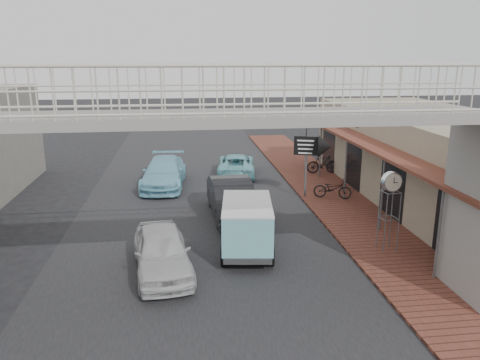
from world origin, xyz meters
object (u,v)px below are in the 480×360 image
object	(u,v)px
angkot_curb	(236,164)
motorcycle_far	(323,164)
dark_sedan	(232,199)
angkot_van	(247,219)
street_clock	(391,185)
white_hatchback	(162,251)
angkot_far	(164,173)
arrow_sign	(323,147)
motorcycle_near	(332,189)

from	to	relation	value
angkot_curb	motorcycle_far	world-z (taller)	angkot_curb
dark_sedan	angkot_van	xyz separation A→B (m)	(0.12, -3.57, 0.36)
angkot_van	street_clock	size ratio (longest dim) A/B	1.40
white_hatchback	dark_sedan	world-z (taller)	dark_sedan
angkot_van	angkot_far	bearing A→B (deg)	116.67
dark_sedan	arrow_sign	xyz separation A→B (m)	(4.38, 1.91, 1.70)
dark_sedan	motorcycle_far	xyz separation A→B (m)	(5.83, 6.42, -0.15)
angkot_curb	angkot_far	xyz separation A→B (m)	(-3.96, -1.91, 0.12)
angkot_van	street_clock	world-z (taller)	street_clock
motorcycle_near	arrow_sign	size ratio (longest dim) A/B	0.59
motorcycle_near	arrow_sign	xyz separation A→B (m)	(-0.51, 0.19, 1.93)
angkot_curb	street_clock	size ratio (longest dim) A/B	1.57
angkot_far	motorcycle_far	size ratio (longest dim) A/B	2.78
street_clock	arrow_sign	size ratio (longest dim) A/B	0.93
motorcycle_far	dark_sedan	bearing A→B (deg)	140.71
angkot_van	street_clock	distance (m)	4.94
street_clock	angkot_far	bearing A→B (deg)	124.00
white_hatchback	street_clock	xyz separation A→B (m)	(7.56, 0.60, 1.68)
dark_sedan	arrow_sign	size ratio (longest dim) A/B	1.62
white_hatchback	angkot_curb	bearing A→B (deg)	65.53
white_hatchback	angkot_far	world-z (taller)	angkot_far
white_hatchback	angkot_van	world-z (taller)	angkot_van
angkot_far	dark_sedan	bearing A→B (deg)	-55.23
dark_sedan	angkot_van	distance (m)	3.59
motorcycle_near	street_clock	distance (m)	6.29
street_clock	motorcycle_far	bearing A→B (deg)	79.00
dark_sedan	street_clock	size ratio (longest dim) A/B	1.74
angkot_van	arrow_sign	distance (m)	7.07
motorcycle_near	street_clock	bearing A→B (deg)	-158.47
white_hatchback	motorcycle_far	distance (m)	14.18
angkot_curb	arrow_sign	distance (m)	6.40
motorcycle_near	arrow_sign	distance (m)	2.01
angkot_curb	arrow_sign	world-z (taller)	arrow_sign
angkot_van	street_clock	bearing A→B (deg)	-1.71
angkot_far	street_clock	bearing A→B (deg)	-45.68
white_hatchback	angkot_far	size ratio (longest dim) A/B	0.83
street_clock	arrow_sign	distance (m)	6.23
angkot_far	angkot_van	bearing A→B (deg)	-65.83
white_hatchback	angkot_curb	size ratio (longest dim) A/B	0.95
street_clock	motorcycle_near	bearing A→B (deg)	83.91
white_hatchback	motorcycle_near	distance (m)	10.08
motorcycle_far	arrow_sign	world-z (taller)	arrow_sign
arrow_sign	white_hatchback	bearing A→B (deg)	-118.13
dark_sedan	street_clock	bearing A→B (deg)	-44.27
angkot_van	motorcycle_far	world-z (taller)	angkot_van
dark_sedan	motorcycle_far	size ratio (longest dim) A/B	2.67
dark_sedan	motorcycle_near	distance (m)	5.18
angkot_far	street_clock	distance (m)	12.33
angkot_van	dark_sedan	bearing A→B (deg)	99.02
white_hatchback	motorcycle_near	xyz separation A→B (m)	(7.60, 6.62, -0.14)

